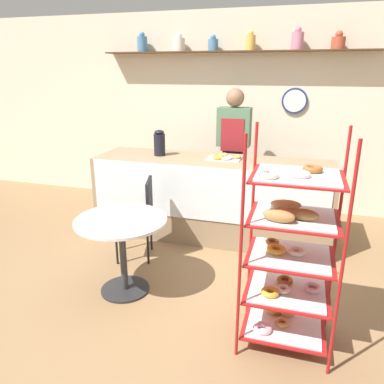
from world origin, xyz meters
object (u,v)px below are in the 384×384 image
cafe_chair (141,211)px  donut_tray_counter (225,157)px  cafe_table (122,237)px  pastry_rack (289,252)px  person_worker (233,149)px  coffee_carafe (159,143)px

cafe_chair → donut_tray_counter: donut_tray_counter is taller
cafe_table → donut_tray_counter: donut_tray_counter is taller
pastry_rack → cafe_chair: bearing=149.2°
pastry_rack → person_worker: bearing=109.8°
pastry_rack → cafe_chair: size_ratio=1.83×
cafe_chair → donut_tray_counter: size_ratio=2.24×
cafe_chair → coffee_carafe: size_ratio=2.82×
person_worker → coffee_carafe: 1.01m
pastry_rack → cafe_table: (-1.42, 0.27, -0.19)m
cafe_chair → cafe_table: bearing=-7.4°
pastry_rack → person_worker: size_ratio=0.92×
coffee_carafe → cafe_table: bearing=-82.4°
cafe_table → cafe_chair: cafe_chair is taller
coffee_carafe → donut_tray_counter: coffee_carafe is taller
pastry_rack → cafe_chair: 1.79m
pastry_rack → cafe_table: bearing=169.5°
person_worker → cafe_table: person_worker is taller
cafe_chair → coffee_carafe: bearing=169.5°
pastry_rack → coffee_carafe: bearing=133.6°
person_worker → cafe_chair: person_worker is taller
cafe_table → coffee_carafe: coffee_carafe is taller
cafe_table → cafe_chair: size_ratio=0.92×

